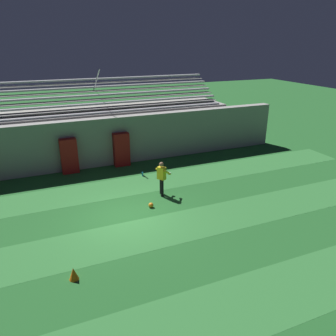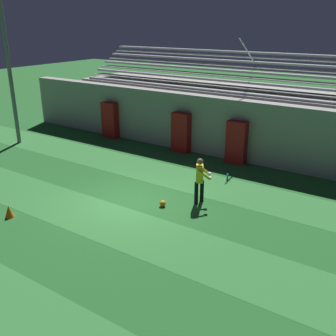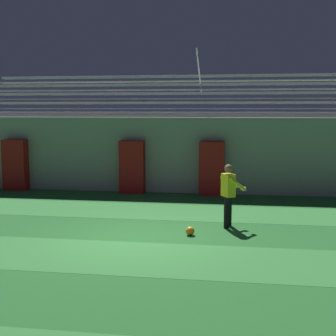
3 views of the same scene
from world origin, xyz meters
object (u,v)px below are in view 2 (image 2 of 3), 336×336
object	(u,v)px
floodlight_pole	(5,41)
water_bottle	(227,177)
padding_pillar_far_left	(110,120)
padding_pillar_gate_right	(236,142)
traffic_cone	(9,211)
soccer_ball	(163,204)
goalkeeper	(200,178)
padding_pillar_gate_left	(181,133)

from	to	relation	value
floodlight_pole	water_bottle	distance (m)	12.65
padding_pillar_far_left	water_bottle	world-z (taller)	padding_pillar_far_left
floodlight_pole	water_bottle	bearing A→B (deg)	7.18
padding_pillar_gate_right	traffic_cone	world-z (taller)	padding_pillar_gate_right
soccer_ball	water_bottle	size ratio (longest dim) A/B	0.92
goalkeeper	soccer_ball	world-z (taller)	goalkeeper
padding_pillar_far_left	floodlight_pole	bearing A→B (deg)	-134.30
padding_pillar_gate_left	floodlight_pole	size ratio (longest dim) A/B	0.24
floodlight_pole	soccer_ball	world-z (taller)	floodlight_pole
padding_pillar_gate_right	water_bottle	world-z (taller)	padding_pillar_gate_right
goalkeeper	traffic_cone	size ratio (longest dim) A/B	3.98
traffic_cone	padding_pillar_far_left	bearing A→B (deg)	111.44
goalkeeper	soccer_ball	bearing A→B (deg)	-132.82
padding_pillar_gate_left	padding_pillar_gate_right	xyz separation A→B (m)	(2.94, 0.00, 0.00)
padding_pillar_far_left	water_bottle	distance (m)	8.41
padding_pillar_gate_left	floodlight_pole	distance (m)	9.67
padding_pillar_gate_right	water_bottle	xyz separation A→B (m)	(0.58, -2.03, -0.85)
padding_pillar_gate_right	water_bottle	size ratio (longest dim) A/B	8.10
floodlight_pole	traffic_cone	size ratio (longest dim) A/B	19.42
padding_pillar_gate_left	traffic_cone	world-z (taller)	padding_pillar_gate_left
padding_pillar_gate_left	padding_pillar_far_left	world-z (taller)	same
padding_pillar_far_left	soccer_ball	distance (m)	9.24
goalkeeper	soccer_ball	size ratio (longest dim) A/B	7.59
soccer_ball	goalkeeper	bearing A→B (deg)	47.18
floodlight_pole	padding_pillar_gate_right	bearing A→B (deg)	17.66
water_bottle	padding_pillar_gate_left	bearing A→B (deg)	150.04
padding_pillar_gate_left	padding_pillar_far_left	size ratio (longest dim) A/B	1.00
padding_pillar_far_left	soccer_ball	size ratio (longest dim) A/B	8.84
padding_pillar_gate_left	traffic_cone	size ratio (longest dim) A/B	4.63
padding_pillar_gate_right	water_bottle	bearing A→B (deg)	-74.04
water_bottle	padding_pillar_gate_right	bearing A→B (deg)	105.96
traffic_cone	water_bottle	distance (m)	8.37
padding_pillar_gate_right	padding_pillar_far_left	distance (m)	7.54
padding_pillar_gate_left	water_bottle	xyz separation A→B (m)	(3.52, -2.03, -0.85)
floodlight_pole	goalkeeper	distance (m)	12.41
soccer_ball	traffic_cone	size ratio (longest dim) A/B	0.52
traffic_cone	soccer_ball	bearing A→B (deg)	42.64
padding_pillar_gate_left	padding_pillar_gate_right	bearing A→B (deg)	0.00
goalkeeper	soccer_ball	xyz separation A→B (m)	(-0.91, -0.99, -0.84)
soccer_ball	padding_pillar_far_left	bearing A→B (deg)	142.79
goalkeeper	water_bottle	world-z (taller)	goalkeeper
padding_pillar_far_left	traffic_cone	xyz separation A→B (m)	(3.55, -9.04, -0.76)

